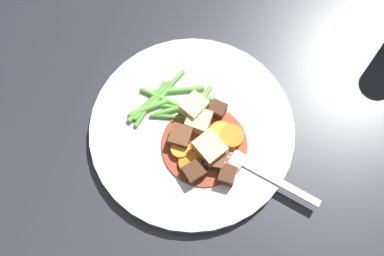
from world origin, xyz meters
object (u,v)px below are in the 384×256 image
Objects in this scene: meat_chunk_0 at (194,172)px; meat_chunk_1 at (217,109)px; potato_chunk_1 at (209,149)px; meat_chunk_4 at (218,157)px; carrot_slice_3 at (221,133)px; meat_chunk_3 at (230,173)px; meat_chunk_2 at (181,137)px; fork at (257,170)px; carrot_slice_0 at (232,137)px; carrot_slice_1 at (180,149)px; potato_chunk_2 at (194,108)px; dinner_plate at (192,130)px; potato_chunk_0 at (201,124)px; carrot_slice_2 at (190,163)px.

meat_chunk_0 is 1.18× the size of meat_chunk_1.
potato_chunk_1 is 1.28× the size of meat_chunk_4.
meat_chunk_3 is (0.05, -0.02, 0.00)m from carrot_slice_3.
meat_chunk_2 is 0.11m from fork.
carrot_slice_0 is 0.04m from potato_chunk_1.
carrot_slice_1 reaches higher than fork.
meat_chunk_3 is (0.09, -0.04, -0.00)m from meat_chunk_1.
potato_chunk_2 is at bearing 173.57° from meat_chunk_3.
potato_chunk_2 reaches higher than fork.
meat_chunk_2 is at bearing -57.73° from potato_chunk_2.
dinner_plate is at bearing -89.28° from meat_chunk_1.
meat_chunk_3 reaches higher than dinner_plate.
potato_chunk_0 is 0.03m from meat_chunk_1.
meat_chunk_1 is 0.76× the size of meat_chunk_4.
potato_chunk_1 is at bearing -44.60° from meat_chunk_1.
meat_chunk_3 is (0.08, -0.01, -0.00)m from potato_chunk_0.
carrot_slice_1 is 0.05m from meat_chunk_4.
potato_chunk_2 is 0.05m from meat_chunk_2.
potato_chunk_0 is 1.33× the size of meat_chunk_3.
carrot_slice_1 is at bearing -34.37° from meat_chunk_2.
potato_chunk_2 is 1.44× the size of meat_chunk_1.
meat_chunk_1 is at bearing 99.57° from potato_chunk_0.
potato_chunk_0 and meat_chunk_2 have the same top height.
carrot_slice_3 is 1.11× the size of meat_chunk_2.
potato_chunk_2 reaches higher than meat_chunk_0.
carrot_slice_2 is (-0.00, -0.07, -0.00)m from carrot_slice_0.
meat_chunk_3 reaches higher than carrot_slice_3.
meat_chunk_3 is at bearing 53.99° from meat_chunk_0.
fork is (0.01, 0.04, -0.01)m from meat_chunk_3.
fork is (0.08, 0.07, -0.00)m from carrot_slice_1.
meat_chunk_3 is (0.04, 0.00, -0.01)m from potato_chunk_1.
meat_chunk_0 is at bearing -126.01° from meat_chunk_3.
carrot_slice_3 is 0.19× the size of fork.
carrot_slice_1 is 0.89× the size of meat_chunk_4.
potato_chunk_0 is 0.07m from meat_chunk_0.
meat_chunk_3 is (0.08, 0.03, -0.00)m from meat_chunk_2.
potato_chunk_1 reaches higher than meat_chunk_0.
carrot_slice_0 is 1.26× the size of carrot_slice_1.
carrot_slice_2 is at bearing -91.98° from potato_chunk_1.
carrot_slice_3 is at bearing -145.25° from carrot_slice_0.
meat_chunk_2 is at bearing 166.54° from carrot_slice_2.
potato_chunk_0 is 1.20× the size of meat_chunk_0.
meat_chunk_1 is (0.02, 0.03, -0.00)m from potato_chunk_2.
carrot_slice_2 is 1.38× the size of meat_chunk_1.
potato_chunk_1 is 1.32× the size of meat_chunk_2.
potato_chunk_2 reaches higher than meat_chunk_3.
potato_chunk_0 is at bearing 175.10° from meat_chunk_3.
meat_chunk_2 is 0.06m from meat_chunk_4.
meat_chunk_2 is at bearing -88.52° from potato_chunk_0.
potato_chunk_1 is 0.07m from fork.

